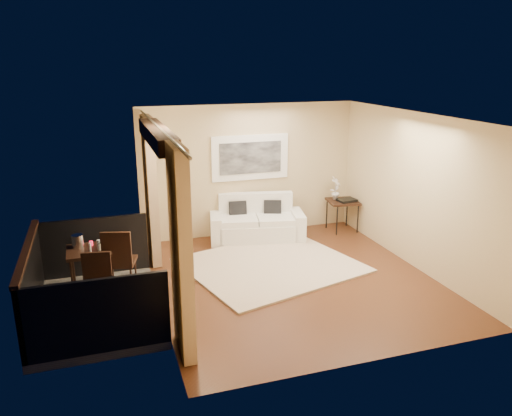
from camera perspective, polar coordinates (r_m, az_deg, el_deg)
floor at (r=8.49m, az=4.30°, el=-8.10°), size 5.00×5.00×0.00m
room_shell at (r=7.24m, az=-11.24°, el=8.17°), size 5.00×6.40×5.00m
balcony at (r=7.88m, az=-18.88°, el=-9.64°), size 1.81×2.60×1.17m
curtains at (r=7.50m, az=-10.58°, el=-0.80°), size 0.16×4.80×2.64m
artwork at (r=10.22m, az=-0.65°, el=5.78°), size 1.62×0.07×0.92m
rug at (r=8.97m, az=1.68°, el=-6.52°), size 3.35×3.10×0.04m
sofa at (r=10.20m, az=0.08°, el=-1.78°), size 2.01×1.18×0.91m
side_table at (r=10.76m, az=9.89°, el=0.56°), size 0.69×0.69×0.67m
tray at (r=10.69m, az=10.34°, el=0.89°), size 0.41×0.33×0.05m
orchid at (r=10.72m, az=9.08°, el=2.27°), size 0.32×0.31×0.51m
bistro_table at (r=8.08m, az=-18.54°, el=-5.03°), size 0.67×0.67×0.76m
balcony_chair_far at (r=8.04m, az=-15.44°, el=-5.39°), size 0.56×0.56×1.05m
balcony_chair_near at (r=7.49m, az=-17.72°, el=-7.89°), size 0.47×0.47×0.94m
ice_bucket at (r=8.16m, az=-19.71°, el=-3.58°), size 0.18×0.18×0.20m
candle at (r=8.19m, az=-18.33°, el=-3.85°), size 0.06×0.06×0.07m
vase at (r=7.81m, az=-18.43°, el=-4.43°), size 0.04×0.04×0.18m
glass_a at (r=7.93m, az=-17.44°, el=-4.25°), size 0.06×0.06×0.12m
glass_b at (r=8.06m, az=-17.53°, el=-3.90°), size 0.06×0.06×0.12m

